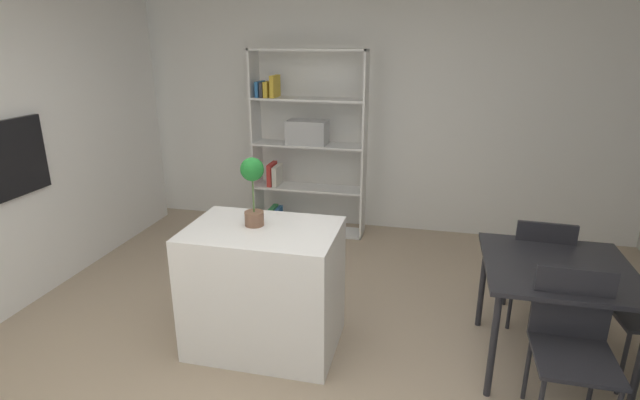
{
  "coord_description": "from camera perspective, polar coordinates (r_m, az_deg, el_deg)",
  "views": [
    {
      "loc": [
        0.83,
        -2.66,
        2.16
      ],
      "look_at": [
        0.14,
        0.31,
        1.15
      ],
      "focal_mm": 27.49,
      "sensor_mm": 36.0,
      "label": 1
    }
  ],
  "objects": [
    {
      "name": "back_partition",
      "position": [
        5.66,
        4.73,
        10.77
      ],
      "size": [
        6.23,
        0.06,
        2.82
      ],
      "primitive_type": "cube",
      "color": "white",
      "rests_on": "ground_plane"
    },
    {
      "name": "dining_table",
      "position": [
        3.58,
        25.85,
        -8.05
      ],
      "size": [
        0.92,
        0.94,
        0.76
      ],
      "color": "#232328",
      "rests_on": "ground_plane"
    },
    {
      "name": "ground_plane",
      "position": [
        3.52,
        -3.48,
        -19.42
      ],
      "size": [
        8.55,
        8.55,
        0.0
      ],
      "primitive_type": "plane",
      "color": "tan"
    },
    {
      "name": "open_bookshelf",
      "position": [
        5.49,
        -2.09,
        6.53
      ],
      "size": [
        1.26,
        0.31,
        2.05
      ],
      "color": "white",
      "rests_on": "ground_plane"
    },
    {
      "name": "dining_chair_near",
      "position": [
        3.22,
        27.31,
        -13.87
      ],
      "size": [
        0.43,
        0.46,
        0.92
      ],
      "rotation": [
        0.0,
        0.0,
        -0.01
      ],
      "color": "#232328",
      "rests_on": "ground_plane"
    },
    {
      "name": "kitchen_island",
      "position": [
        3.58,
        -6.5,
        -10.11
      ],
      "size": [
        1.04,
        0.72,
        0.92
      ],
      "primitive_type": "cube",
      "color": "white",
      "rests_on": "ground_plane"
    },
    {
      "name": "potted_plant_on_island",
      "position": [
        3.35,
        -7.83,
        1.79
      ],
      "size": [
        0.16,
        0.16,
        0.48
      ],
      "color": "brown",
      "rests_on": "kitchen_island"
    },
    {
      "name": "built_in_oven",
      "position": [
        4.59,
        -31.92,
        4.23
      ],
      "size": [
        0.06,
        0.58,
        0.61
      ],
      "color": "black",
      "rests_on": "ground_plane"
    },
    {
      "name": "dining_chair_far",
      "position": [
        4.08,
        24.14,
        -6.68
      ],
      "size": [
        0.43,
        0.45,
        0.9
      ],
      "rotation": [
        0.0,
        0.0,
        3.09
      ],
      "color": "#232328",
      "rests_on": "ground_plane"
    }
  ]
}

